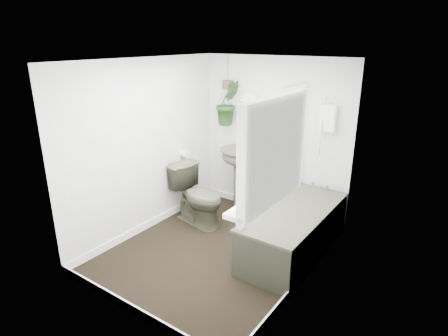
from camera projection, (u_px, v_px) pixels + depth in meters
The scene contains 22 objects.
floor at pixel (217, 251), 4.70m from camera, with size 2.30×2.80×0.02m, color black.
ceiling at pixel (216, 59), 3.94m from camera, with size 2.30×2.80×0.02m, color white.
wall_back at pixel (274, 138), 5.41m from camera, with size 2.30×0.02×2.30m, color silver.
wall_front at pixel (121, 206), 3.23m from camera, with size 2.30×0.02×2.30m, color silver.
wall_left at pixel (146, 147), 4.95m from camera, with size 0.02×2.80×2.30m, color silver.
wall_right at pixel (311, 185), 3.69m from camera, with size 0.02×2.80×2.30m, color silver.
skirting at pixel (217, 247), 4.68m from camera, with size 2.30×2.80×0.10m, color white.
bathtub at pixel (294, 231), 4.56m from camera, with size 0.72×1.72×0.58m, color #3F402F, non-canonical shape.
bath_screen at pixel (292, 140), 4.79m from camera, with size 0.04×0.72×1.40m, color silver, non-canonical shape.
shower_box at pixel (328, 118), 4.79m from camera, with size 0.20×0.10×0.35m, color white.
oval_mirror at pixel (250, 112), 5.48m from camera, with size 0.46×0.03×0.62m, color beige.
wall_sconce at pixel (227, 115), 5.72m from camera, with size 0.04×0.04×0.22m, color black.
toilet_roll_holder at pixel (185, 154), 5.54m from camera, with size 0.11×0.11×0.11m, color white.
window_recess at pixel (274, 152), 3.02m from camera, with size 0.08×1.00×0.90m, color white.
window_sill at pixel (265, 197), 3.20m from camera, with size 0.18×1.00×0.04m, color white.
window_blinds at pixel (269, 151), 3.05m from camera, with size 0.01×0.86×0.76m, color white.
toilet at pixel (198, 195), 5.28m from camera, with size 0.47×0.82×0.84m, color #3F402F.
pedestal_sink at pixel (240, 180), 5.61m from camera, with size 0.59×0.50×1.00m, color #3F402F, non-canonical shape.
sill_plant at pixel (266, 178), 3.24m from camera, with size 0.22×0.19×0.25m, color black.
hanging_plant at pixel (228, 103), 5.51m from camera, with size 0.36×0.29×0.65m, color black.
soap_bottle at pixel (241, 222), 4.00m from camera, with size 0.08×0.08×0.17m, color black.
hanging_pot at pixel (228, 85), 5.43m from camera, with size 0.16×0.16×0.12m, color #422C23.
Camera 1 is at (2.42, -3.31, 2.52)m, focal length 30.00 mm.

